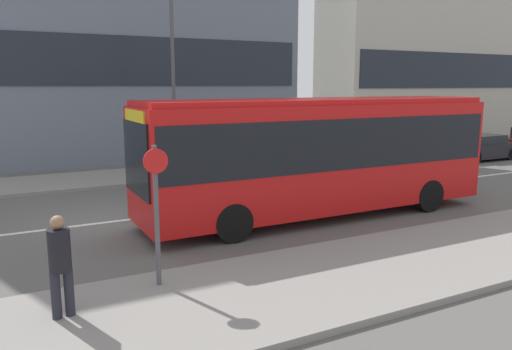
{
  "coord_description": "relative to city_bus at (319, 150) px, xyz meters",
  "views": [
    {
      "loc": [
        -2.68,
        -13.61,
        3.73
      ],
      "look_at": [
        3.47,
        -1.79,
        1.3
      ],
      "focal_mm": 35.0,
      "sensor_mm": 36.0,
      "label": 1
    }
  ],
  "objects": [
    {
      "name": "apartment_block_right_tower",
      "position": [
        19.94,
        13.67,
        6.45
      ],
      "size": [
        19.2,
        4.24,
        16.75
      ],
      "color": "#B7B2A3",
      "rests_on": "ground_plane"
    },
    {
      "name": "parked_car_1",
      "position": [
        13.38,
        5.32,
        -1.31
      ],
      "size": [
        4.06,
        1.88,
        1.26
      ],
      "color": "black",
      "rests_on": "ground_plane"
    },
    {
      "name": "ground_plane",
      "position": [
        -5.31,
        2.09,
        -1.92
      ],
      "size": [
        120.0,
        120.0,
        0.0
      ],
      "primitive_type": "plane",
      "color": "#595654"
    },
    {
      "name": "bus_stop_sign",
      "position": [
        -5.6,
        -3.1,
        -0.29
      ],
      "size": [
        0.44,
        0.12,
        2.56
      ],
      "color": "#4C4C51",
      "rests_on": "sidewalk_near"
    },
    {
      "name": "city_bus",
      "position": [
        0.0,
        0.0,
        0.0
      ],
      "size": [
        10.35,
        2.46,
        3.34
      ],
      "rotation": [
        0.0,
        0.0,
        -0.04
      ],
      "color": "red",
      "rests_on": "ground_plane"
    },
    {
      "name": "lane_centerline",
      "position": [
        -5.31,
        2.09,
        -1.92
      ],
      "size": [
        41.8,
        0.16,
        0.01
      ],
      "color": "silver",
      "rests_on": "ground_plane"
    },
    {
      "name": "street_lamp",
      "position": [
        -1.77,
        7.38,
        3.05
      ],
      "size": [
        0.36,
        0.36,
        8.09
      ],
      "color": "#4C4C51",
      "rests_on": "sidewalk_far"
    },
    {
      "name": "sidewalk_far",
      "position": [
        -5.31,
        8.34,
        -1.85
      ],
      "size": [
        44.0,
        3.5,
        0.13
      ],
      "color": "gray",
      "rests_on": "ground_plane"
    },
    {
      "name": "parked_car_0",
      "position": [
        8.27,
        5.59,
        -1.3
      ],
      "size": [
        4.17,
        1.77,
        1.31
      ],
      "color": "#4C5156",
      "rests_on": "ground_plane"
    },
    {
      "name": "sidewalk_near",
      "position": [
        -5.31,
        -4.16,
        -1.85
      ],
      "size": [
        44.0,
        3.5,
        0.13
      ],
      "color": "gray",
      "rests_on": "ground_plane"
    },
    {
      "name": "pedestrian_near_stop",
      "position": [
        -7.3,
        -3.64,
        -0.86
      ],
      "size": [
        0.35,
        0.34,
        1.64
      ],
      "rotation": [
        0.0,
        0.0,
        0.12
      ],
      "color": "#23232D",
      "rests_on": "sidewalk_near"
    }
  ]
}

